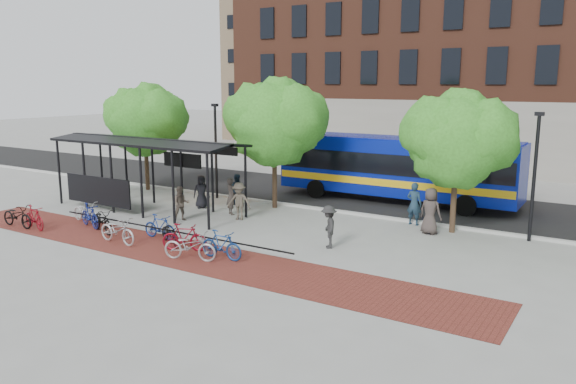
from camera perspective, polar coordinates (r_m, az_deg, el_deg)
The scene contains 32 objects.
ground at distance 24.21m, azimuth 0.27°, elevation -3.85°, with size 160.00×160.00×0.00m, color #9E9E99.
asphalt_street at distance 31.11m, azimuth 8.07°, elevation -0.59°, with size 160.00×8.00×0.01m, color black.
curb at distance 27.57m, azimuth 4.66°, elevation -1.90°, with size 160.00×0.25×0.12m, color #B7B7B2.
brick_strip at distance 21.58m, azimuth -11.40°, elevation -5.94°, with size 24.00×3.00×0.01m, color maroon.
bike_rack_rail at distance 23.07m, azimuth -12.21°, elevation -4.86°, with size 12.00×0.05×0.95m, color black.
building_tower at distance 66.81m, azimuth 7.11°, elevation 18.54°, with size 22.00×22.00×30.00m, color #7A664C.
bus_shelter at distance 28.39m, azimuth -14.38°, elevation 4.18°, with size 10.60×3.07×3.60m.
tree_a at distance 33.63m, azimuth -14.21°, elevation 7.34°, with size 4.90×4.00×6.18m.
tree_b at distance 27.83m, azimuth -1.17°, elevation 7.42°, with size 5.15×4.20×6.47m.
tree_c at distance 24.14m, azimuth 17.05°, elevation 5.41°, with size 4.66×3.80×5.92m.
lamp_post_left at distance 30.61m, azimuth -7.34°, elevation 4.44°, with size 0.35×0.20×5.12m.
lamp_post_right at distance 23.96m, azimuth 23.76°, elevation 1.76°, with size 0.35×0.20×5.12m.
bus at distance 30.07m, azimuth 10.94°, elevation 2.69°, with size 12.65×3.12×3.41m.
bike_0 at distance 27.22m, azimuth -25.80°, elevation -2.18°, with size 0.68×1.96×1.03m, color black.
bike_1 at distance 26.54m, azimuth -24.39°, elevation -2.38°, with size 0.48×1.71×1.03m, color maroon.
bike_2 at distance 26.96m, azimuth -19.87°, elevation -1.89°, with size 0.66×1.88×0.99m, color #B2B3B5.
bike_3 at distance 25.96m, azimuth -19.49°, elevation -2.28°, with size 0.49×1.75×1.05m, color navy.
bike_4 at distance 24.96m, azimuth -18.34°, elevation -2.74°, with size 0.69×1.97×1.04m, color black.
bike_6 at distance 23.07m, azimuth -16.94°, elevation -3.73°, with size 0.71×2.02×1.06m, color #B6B6B8.
bike_7 at distance 23.27m, azimuth -12.87°, elevation -3.47°, with size 0.47×1.68×1.01m, color navy.
bike_8 at distance 22.51m, azimuth -11.87°, elevation -4.08°, with size 0.59×1.69×0.89m, color black.
bike_9 at distance 21.46m, azimuth -10.48°, elevation -4.55°, with size 0.49×1.74×1.05m, color maroon.
bike_10 at distance 20.31m, azimuth -9.93°, elevation -5.43°, with size 0.69×1.99×1.05m, color #A2A2A4.
bike_11 at distance 20.27m, azimuth -6.78°, elevation -5.36°, with size 0.50×1.76×1.06m, color navy.
pedestrian_0 at distance 28.52m, azimuth -8.78°, elevation 0.04°, with size 0.82×0.53×1.67m, color black.
pedestrian_1 at distance 26.93m, azimuth -5.82°, elevation -0.43°, with size 0.65×0.43×1.78m, color #3C3430.
pedestrian_2 at distance 29.11m, azimuth -5.24°, elevation 0.28°, with size 0.78×0.61×1.61m, color #1A2B3D.
pedestrian_3 at distance 25.84m, azimuth -5.00°, elevation -0.94°, with size 1.13×0.65×1.75m, color brown.
pedestrian_6 at distance 24.08m, azimuth 14.26°, elevation -1.88°, with size 0.96×0.62×1.96m, color #413734.
pedestrian_7 at distance 25.45m, azimuth 12.70°, elevation -1.17°, with size 0.70×0.46×1.91m, color #1F3649.
pedestrian_8 at distance 26.06m, azimuth -10.81°, elevation -1.17°, with size 0.77×0.60×1.59m, color brown.
pedestrian_9 at distance 21.46m, azimuth 4.15°, elevation -3.55°, with size 1.07×0.61×1.65m, color #292929.
Camera 1 is at (12.35, -19.86, 6.24)m, focal length 35.00 mm.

